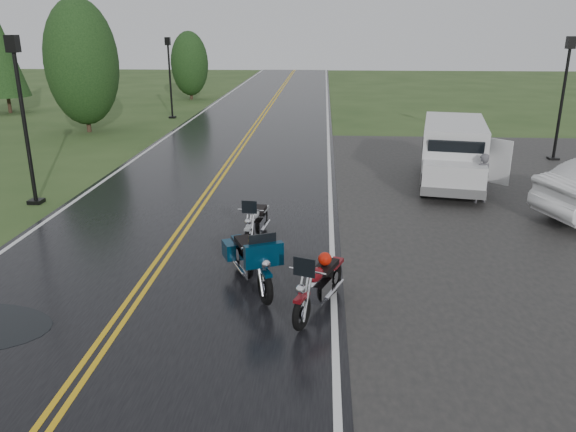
{
  "coord_description": "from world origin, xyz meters",
  "views": [
    {
      "loc": [
        3.52,
        -9.69,
        4.95
      ],
      "look_at": [
        2.8,
        2.0,
        1.0
      ],
      "focal_mm": 35.0,
      "sensor_mm": 36.0,
      "label": 1
    }
  ],
  "objects": [
    {
      "name": "motorcycle_red",
      "position": [
        3.23,
        -1.24,
        0.63
      ],
      "size": [
        1.49,
        2.26,
        1.26
      ],
      "primitive_type": null,
      "rotation": [
        0.0,
        0.0,
        -0.37
      ],
      "color": "#630B10",
      "rests_on": "ground"
    },
    {
      "name": "pine_left_far",
      "position": [
        -15.45,
        23.5,
        2.81
      ],
      "size": [
        2.7,
        2.7,
        5.63
      ],
      "primitive_type": null,
      "color": "#1E3D19",
      "rests_on": "ground"
    },
    {
      "name": "lamp_post_near_left",
      "position": [
        -4.9,
        5.68,
        2.4
      ],
      "size": [
        0.41,
        0.41,
        4.81
      ],
      "primitive_type": null,
      "color": "black",
      "rests_on": "ground"
    },
    {
      "name": "ground",
      "position": [
        0.0,
        0.0,
        0.0
      ],
      "size": [
        120.0,
        120.0,
        0.0
      ],
      "primitive_type": "plane",
      "color": "#2D471E",
      "rests_on": "ground"
    },
    {
      "name": "van_white",
      "position": [
        6.67,
        7.03,
        1.04
      ],
      "size": [
        2.93,
        5.57,
        2.08
      ],
      "primitive_type": null,
      "rotation": [
        0.0,
        0.0,
        -0.19
      ],
      "color": "silver",
      "rests_on": "ground"
    },
    {
      "name": "motorcycle_teal",
      "position": [
        2.52,
        -0.36,
        0.68
      ],
      "size": [
        1.7,
        2.44,
        1.36
      ],
      "primitive_type": null,
      "rotation": [
        0.0,
        0.0,
        0.42
      ],
      "color": "#05253B",
      "rests_on": "ground"
    },
    {
      "name": "tree_left_mid",
      "position": [
        -8.05,
        17.39,
        2.7
      ],
      "size": [
        3.46,
        3.46,
        5.4
      ],
      "primitive_type": null,
      "color": "#1E3D19",
      "rests_on": "ground"
    },
    {
      "name": "lamp_post_far_left",
      "position": [
        -5.07,
        22.08,
        2.24
      ],
      "size": [
        0.38,
        0.38,
        4.48
      ],
      "primitive_type": null,
      "color": "black",
      "rests_on": "ground"
    },
    {
      "name": "person_at_van",
      "position": [
        8.18,
        6.46,
        0.74
      ],
      "size": [
        0.63,
        0.52,
        1.48
      ],
      "primitive_type": "imported",
      "rotation": [
        0.0,
        0.0,
        3.5
      ],
      "color": "#515056",
      "rests_on": "ground"
    },
    {
      "name": "motorcycle_silver",
      "position": [
        1.88,
        2.29,
        0.57
      ],
      "size": [
        0.95,
        2.01,
        1.14
      ],
      "primitive_type": null,
      "rotation": [
        0.0,
        0.0,
        -0.13
      ],
      "color": "#9B9FA2",
      "rests_on": "ground"
    },
    {
      "name": "lamp_post_far_right",
      "position": [
        12.57,
        12.45,
        2.34
      ],
      "size": [
        0.4,
        0.4,
        4.69
      ],
      "primitive_type": null,
      "color": "black",
      "rests_on": "ground"
    },
    {
      "name": "tree_left_far",
      "position": [
        -5.95,
        30.75,
        2.01
      ],
      "size": [
        2.62,
        2.62,
        4.03
      ],
      "primitive_type": null,
      "color": "#1E3D19",
      "rests_on": "ground"
    },
    {
      "name": "road",
      "position": [
        0.0,
        10.0,
        0.02
      ],
      "size": [
        8.0,
        100.0,
        0.04
      ],
      "primitive_type": "cube",
      "color": "black",
      "rests_on": "ground"
    }
  ]
}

